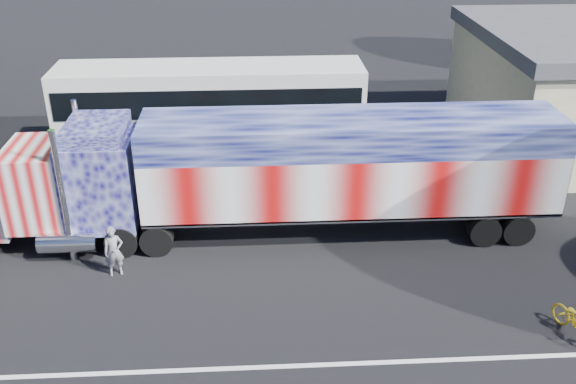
{
  "coord_description": "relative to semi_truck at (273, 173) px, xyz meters",
  "views": [
    {
      "loc": [
        -1.05,
        -15.43,
        11.32
      ],
      "look_at": [
        0.0,
        3.0,
        1.9
      ],
      "focal_mm": 40.0,
      "sensor_mm": 36.0,
      "label": 1
    }
  ],
  "objects": [
    {
      "name": "ground",
      "position": [
        0.47,
        -3.65,
        -2.3
      ],
      "size": [
        100.0,
        100.0,
        0.0
      ],
      "primitive_type": "plane",
      "color": "black"
    },
    {
      "name": "semi_truck",
      "position": [
        0.0,
        0.0,
        0.0
      ],
      "size": [
        21.0,
        3.32,
        4.48
      ],
      "color": "black",
      "rests_on": "ground"
    },
    {
      "name": "coach_bus",
      "position": [
        -2.4,
        7.43,
        -0.33
      ],
      "size": [
        13.09,
        3.05,
        3.81
      ],
      "color": "silver",
      "rests_on": "ground"
    },
    {
      "name": "woman",
      "position": [
        -4.95,
        -2.21,
        -1.48
      ],
      "size": [
        0.69,
        0.54,
        1.65
      ],
      "primitive_type": "imported",
      "rotation": [
        0.0,
        0.0,
        0.28
      ],
      "color": "slate",
      "rests_on": "ground"
    }
  ]
}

